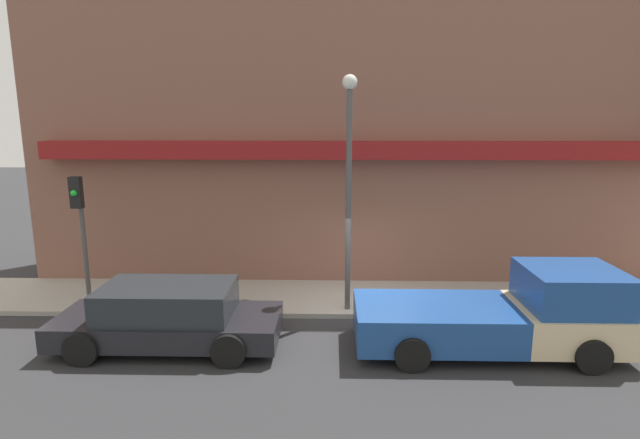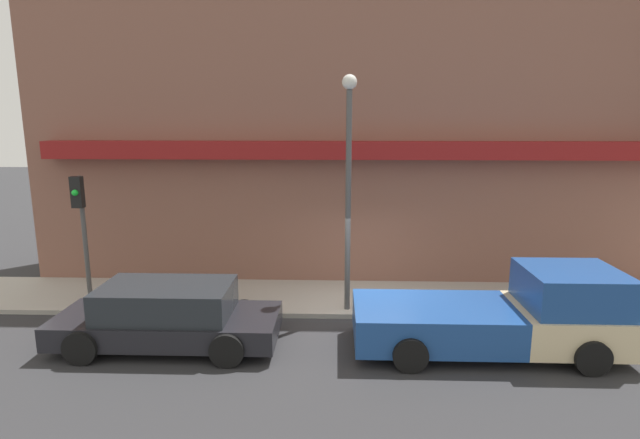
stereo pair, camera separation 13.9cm
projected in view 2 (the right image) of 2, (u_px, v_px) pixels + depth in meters
name	position (u px, v px, depth m)	size (l,w,h in m)	color
ground_plane	(366.00, 319.00, 12.46)	(80.00, 80.00, 0.00)	#2D2D30
sidewalk	(363.00, 298.00, 13.76)	(36.00, 2.68, 0.12)	#ADA89E
building	(362.00, 108.00, 15.51)	(19.80, 3.80, 10.54)	brown
pickup_truck	(506.00, 315.00, 10.62)	(5.68, 2.23, 1.83)	beige
parked_car	(168.00, 316.00, 10.89)	(4.83, 2.06, 1.39)	black
fire_hydrant	(215.00, 288.00, 13.39)	(0.17, 0.17, 0.66)	yellow
street_lamp	(349.00, 168.00, 12.11)	(0.36, 0.36, 5.82)	#4C4C4C
traffic_light	(81.00, 216.00, 12.82)	(0.28, 0.42, 3.37)	#4C4C4C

